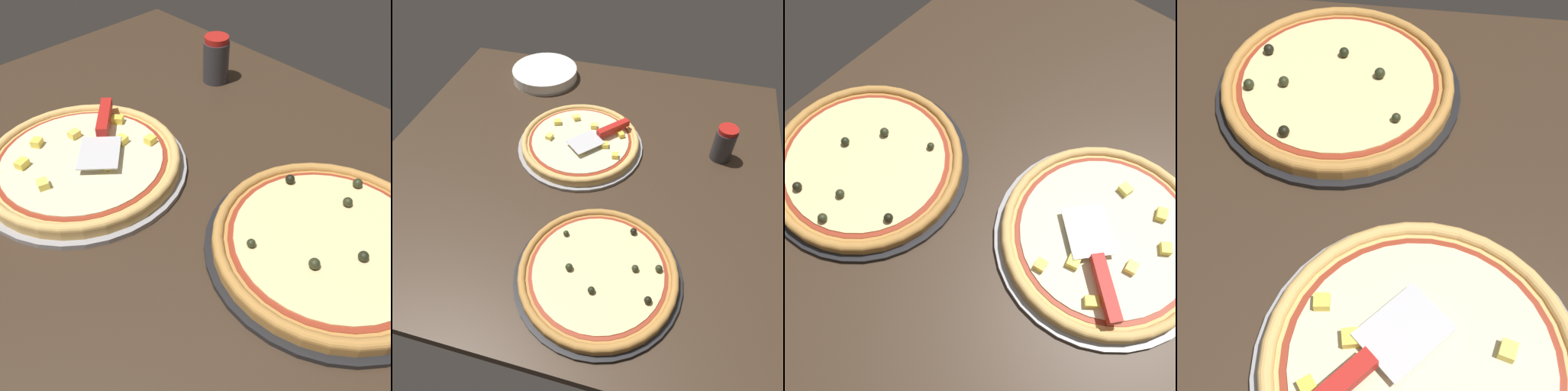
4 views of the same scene
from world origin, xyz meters
The scene contains 6 objects.
ground_plane centered at (0.00, 0.00, -1.80)cm, with size 123.73×120.79×3.60cm, color #38281C.
pizza_pan_front centered at (1.34, -8.43, 0.50)cm, with size 40.00×40.00×1.00cm, color #939399.
pizza_front centered at (1.33, -8.44, 2.48)cm, with size 37.60×37.60×3.70cm.
pizza_pan_back centered at (-15.72, 36.12, 0.50)cm, with size 40.52×40.52×1.00cm, color black.
pizza_back centered at (-15.75, 36.11, 2.30)cm, with size 38.09×38.09×3.78cm.
serving_spatula centered at (-6.27, -11.70, 5.47)cm, with size 17.76×19.17×2.00cm.
Camera 3 is at (-37.92, -12.23, 78.45)cm, focal length 42.00 mm.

